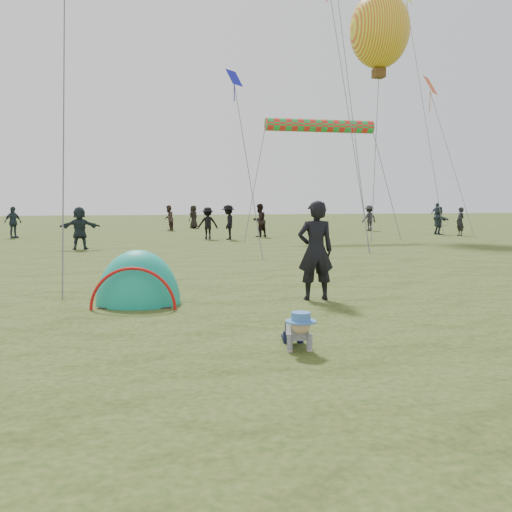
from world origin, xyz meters
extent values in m
plane|color=#213810|center=(0.00, 0.00, 0.00)|extent=(140.00, 140.00, 0.00)
ellipsoid|color=teal|center=(-2.96, 3.16, 0.00)|extent=(1.81, 1.59, 2.07)
imported|color=black|center=(0.46, 2.86, 0.98)|extent=(0.75, 0.52, 1.95)
imported|color=black|center=(14.78, 20.38, 0.79)|extent=(0.39, 0.58, 1.58)
imported|color=#26242A|center=(12.06, 26.40, 0.82)|extent=(1.19, 0.89, 1.64)
imported|color=black|center=(1.42, 32.22, 0.80)|extent=(0.92, 0.91, 1.61)
imported|color=#232E36|center=(-4.99, 16.01, 0.86)|extent=(1.59, 0.51, 1.71)
imported|color=#382725|center=(-0.50, 29.49, 0.82)|extent=(0.90, 0.99, 1.64)
imported|color=#293641|center=(-8.93, 23.97, 0.82)|extent=(0.97, 0.97, 1.65)
imported|color=black|center=(1.79, 20.30, 0.87)|extent=(0.90, 1.24, 1.73)
imported|color=#2B3742|center=(14.29, 21.78, 0.82)|extent=(0.52, 1.52, 1.63)
imported|color=black|center=(3.76, 21.91, 0.89)|extent=(1.09, 1.03, 1.78)
imported|color=#223841|center=(21.01, 33.46, 0.88)|extent=(1.09, 0.59, 1.76)
imported|color=black|center=(0.82, 20.77, 0.81)|extent=(1.06, 0.64, 1.61)
cylinder|color=red|center=(6.43, 19.92, 5.69)|extent=(5.62, 0.64, 0.64)
plane|color=#EA5220|center=(14.79, 24.03, 8.82)|extent=(1.33, 1.33, 1.08)
plane|color=#1416B5|center=(1.19, 15.36, 6.87)|extent=(0.78, 0.78, 0.64)
camera|label=1|loc=(-3.15, -7.74, 1.96)|focal=40.00mm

